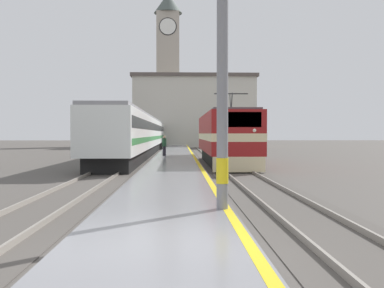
# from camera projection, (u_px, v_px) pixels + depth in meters

# --- Properties ---
(ground_plane) EXTENTS (200.00, 200.00, 0.00)m
(ground_plane) POSITION_uv_depth(u_px,v_px,m) (175.00, 159.00, 37.58)
(ground_plane) COLOR #514C47
(platform) EXTENTS (3.21, 140.00, 0.35)m
(platform) POSITION_uv_depth(u_px,v_px,m) (175.00, 160.00, 32.57)
(platform) COLOR gray
(platform) RESTS_ON ground
(rail_track_near) EXTENTS (2.84, 140.00, 0.16)m
(rail_track_near) POSITION_uv_depth(u_px,v_px,m) (222.00, 162.00, 32.67)
(rail_track_near) COLOR #514C47
(rail_track_near) RESTS_ON ground
(rail_track_far) EXTENTS (2.83, 140.00, 0.16)m
(rail_track_far) POSITION_uv_depth(u_px,v_px,m) (127.00, 162.00, 32.48)
(rail_track_far) COLOR #514C47
(rail_track_far) RESTS_ON ground
(locomotive_train) EXTENTS (2.92, 15.13, 4.54)m
(locomotive_train) POSITION_uv_depth(u_px,v_px,m) (225.00, 138.00, 30.81)
(locomotive_train) COLOR black
(locomotive_train) RESTS_ON ground
(passenger_train) EXTENTS (2.92, 53.04, 3.70)m
(passenger_train) POSITION_uv_depth(u_px,v_px,m) (144.00, 134.00, 48.18)
(passenger_train) COLOR black
(passenger_train) RESTS_ON ground
(catenary_mast) EXTENTS (2.41, 0.29, 7.32)m
(catenary_mast) POSITION_uv_depth(u_px,v_px,m) (226.00, 54.00, 10.47)
(catenary_mast) COLOR gray
(catenary_mast) RESTS_ON platform
(person_on_platform) EXTENTS (0.34, 0.34, 1.60)m
(person_on_platform) POSITION_uv_depth(u_px,v_px,m) (164.00, 145.00, 35.41)
(person_on_platform) COLOR #23232D
(person_on_platform) RESTS_ON platform
(clock_tower) EXTENTS (5.01, 5.01, 27.20)m
(clock_tower) POSITION_uv_depth(u_px,v_px,m) (168.00, 65.00, 80.35)
(clock_tower) COLOR #ADA393
(clock_tower) RESTS_ON ground
(station_building) EXTENTS (19.05, 9.19, 11.09)m
(station_building) POSITION_uv_depth(u_px,v_px,m) (194.00, 112.00, 70.57)
(station_building) COLOR beige
(station_building) RESTS_ON ground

